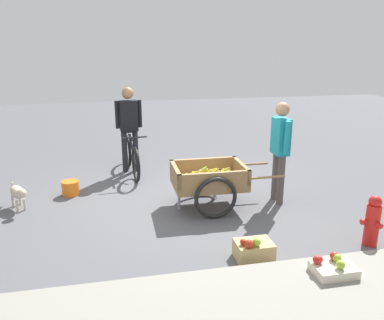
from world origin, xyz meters
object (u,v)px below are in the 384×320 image
(dog, at_px, (18,193))
(apple_crate, at_px, (333,273))
(fruit_cart, at_px, (209,181))
(fire_hydrant, at_px, (373,221))
(bicycle, at_px, (132,156))
(mixed_fruit_crate, at_px, (253,250))
(plastic_bucket, at_px, (70,188))
(cyclist_person, at_px, (129,122))
(vendor_person, at_px, (280,144))

(dog, height_order, apple_crate, dog)
(fruit_cart, height_order, fire_hydrant, fruit_cart)
(bicycle, distance_m, mixed_fruit_crate, 3.78)
(plastic_bucket, bearing_deg, cyclist_person, -134.50)
(vendor_person, height_order, plastic_bucket, vendor_person)
(cyclist_person, xyz_separation_m, apple_crate, (-1.88, 4.36, -0.89))
(fruit_cart, xyz_separation_m, mixed_fruit_crate, (-0.14, 1.63, -0.31))
(fruit_cart, xyz_separation_m, plastic_bucket, (2.17, -0.99, -0.32))
(cyclist_person, bearing_deg, plastic_bucket, 45.50)
(bicycle, xyz_separation_m, mixed_fruit_crate, (-1.21, 3.57, -0.23))
(vendor_person, height_order, apple_crate, vendor_person)
(mixed_fruit_crate, bearing_deg, bicycle, -71.25)
(mixed_fruit_crate, bearing_deg, cyclist_person, -71.75)
(bicycle, height_order, mixed_fruit_crate, bicycle)
(bicycle, distance_m, apple_crate, 4.61)
(plastic_bucket, bearing_deg, dog, 32.06)
(bicycle, xyz_separation_m, fire_hydrant, (-2.80, 3.54, -0.02))
(vendor_person, xyz_separation_m, dog, (4.05, -0.53, -0.70))
(cyclist_person, relative_size, apple_crate, 3.82)
(fruit_cart, bearing_deg, mixed_fruit_crate, 94.80)
(fruit_cart, distance_m, plastic_bucket, 2.41)
(dog, bearing_deg, fire_hydrant, 155.27)
(plastic_bucket, bearing_deg, fruit_cart, 155.57)
(vendor_person, xyz_separation_m, plastic_bucket, (3.32, -0.99, -0.85))
(bicycle, xyz_separation_m, plastic_bucket, (1.10, 0.95, -0.23))
(bicycle, relative_size, dog, 2.68)
(bicycle, bearing_deg, apple_crate, 113.92)
(bicycle, xyz_separation_m, cyclist_person, (0.01, -0.15, 0.66))
(plastic_bucket, bearing_deg, fire_hydrant, 146.40)
(apple_crate, relative_size, mixed_fruit_crate, 1.00)
(bicycle, relative_size, cyclist_person, 0.99)
(fruit_cart, relative_size, vendor_person, 1.02)
(bicycle, height_order, cyclist_person, cyclist_person)
(fire_hydrant, xyz_separation_m, apple_crate, (0.93, 0.67, -0.21))
(dog, relative_size, plastic_bucket, 2.14)
(apple_crate, bearing_deg, fruit_cart, -70.76)
(fire_hydrant, xyz_separation_m, mixed_fruit_crate, (1.59, 0.03, -0.21))
(fruit_cart, relative_size, plastic_bucket, 5.72)
(dog, bearing_deg, cyclist_person, -139.31)
(fruit_cart, relative_size, mixed_fruit_crate, 3.77)
(apple_crate, distance_m, mixed_fruit_crate, 0.92)
(fruit_cart, height_order, dog, fruit_cart)
(fire_hydrant, bearing_deg, dog, -24.73)
(apple_crate, bearing_deg, plastic_bucket, -47.70)
(fruit_cart, distance_m, dog, 2.96)
(fruit_cart, xyz_separation_m, dog, (2.91, -0.53, -0.17))
(fruit_cart, height_order, vendor_person, vendor_person)
(dog, height_order, mixed_fruit_crate, dog)
(fruit_cart, distance_m, apple_crate, 2.43)
(bicycle, bearing_deg, vendor_person, 138.88)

